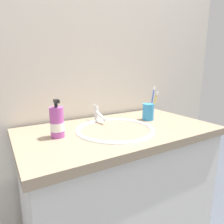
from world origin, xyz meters
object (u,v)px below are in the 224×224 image
faucet (98,114)px  soap_dispenser (57,123)px  toothbrush_blue (152,100)px  toothbrush_cup (148,112)px  toothbrush_yellow (154,103)px

faucet → soap_dispenser: bearing=-152.8°
toothbrush_blue → soap_dispenser: size_ratio=1.12×
faucet → toothbrush_cup: 0.31m
toothbrush_yellow → soap_dispenser: soap_dispenser is taller
toothbrush_blue → toothbrush_yellow: size_ratio=1.16×
toothbrush_blue → soap_dispenser: (-0.61, -0.04, -0.05)m
toothbrush_blue → soap_dispenser: bearing=-176.6°
toothbrush_cup → soap_dispenser: (-0.57, -0.02, 0.02)m
toothbrush_cup → toothbrush_yellow: (0.04, -0.01, 0.05)m
toothbrush_yellow → soap_dispenser: (-0.61, -0.01, -0.03)m
faucet → toothbrush_blue: size_ratio=0.74×
faucet → toothbrush_yellow: 0.35m
toothbrush_cup → toothbrush_blue: bearing=16.7°
toothbrush_cup → toothbrush_blue: (0.04, 0.01, 0.07)m
toothbrush_yellow → toothbrush_blue: bearing=82.9°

